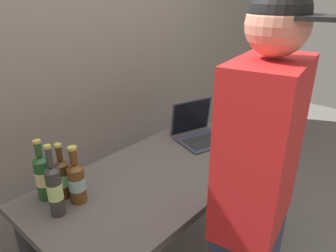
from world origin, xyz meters
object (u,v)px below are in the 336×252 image
(laptop, at_px, (199,131))
(beer_bottle_dark, at_px, (77,181))
(beer_bottle_amber, at_px, (43,176))
(beer_bottle_brown, at_px, (55,189))
(person_figure, at_px, (252,218))
(beer_bottle_green, at_px, (63,177))

(laptop, height_order, beer_bottle_dark, beer_bottle_dark)
(beer_bottle_amber, bearing_deg, beer_bottle_dark, -58.10)
(beer_bottle_dark, distance_m, beer_bottle_brown, 0.11)
(laptop, relative_size, person_figure, 0.23)
(beer_bottle_dark, xyz_separation_m, beer_bottle_amber, (-0.09, 0.14, 0.01))
(laptop, distance_m, beer_bottle_brown, 1.02)
(beer_bottle_amber, distance_m, person_figure, 0.93)
(beer_bottle_dark, distance_m, beer_bottle_green, 0.08)
(beer_bottle_brown, relative_size, person_figure, 0.20)
(beer_bottle_brown, distance_m, person_figure, 0.81)
(beer_bottle_amber, height_order, person_figure, person_figure)
(laptop, bearing_deg, beer_bottle_green, 173.75)
(beer_bottle_green, bearing_deg, laptop, -6.25)
(laptop, bearing_deg, person_figure, -131.16)
(person_figure, bearing_deg, beer_bottle_dark, 113.28)
(beer_bottle_dark, xyz_separation_m, beer_bottle_brown, (-0.11, -0.01, 0.02))
(beer_bottle_brown, xyz_separation_m, beer_bottle_green, (0.09, 0.09, -0.02))
(beer_bottle_dark, bearing_deg, beer_bottle_amber, 121.90)
(beer_bottle_dark, relative_size, person_figure, 0.17)
(beer_bottle_dark, xyz_separation_m, beer_bottle_green, (-0.02, 0.08, -0.00))
(beer_bottle_green, bearing_deg, beer_bottle_brown, -134.70)
(beer_bottle_green, bearing_deg, beer_bottle_dark, -75.37)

